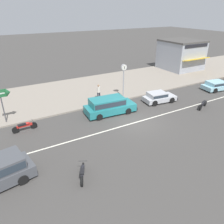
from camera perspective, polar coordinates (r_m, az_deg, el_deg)
ground_plane at (r=19.40m, az=6.52°, el=-2.62°), size 160.00×160.00×0.00m
lane_centre_stripe at (r=19.39m, az=6.52°, el=-2.61°), size 50.40×0.14×0.01m
kerb_strip at (r=27.13m, az=-5.66°, el=5.99°), size 68.00×10.00×0.15m
hatchback_pale_blue_1 at (r=29.72m, az=25.79°, el=6.34°), size 4.15×2.27×1.10m
minivan_teal_2 at (r=20.49m, az=-0.83°, el=1.79°), size 4.99×2.30×1.56m
hatchback_silver_4 at (r=23.70m, az=12.08°, el=3.91°), size 3.69×2.03×1.10m
motorcycle_0 at (r=13.37m, az=-7.70°, el=-15.26°), size 0.95×1.63×0.80m
motorcycle_1 at (r=19.12m, az=-21.82°, el=-3.43°), size 2.00×0.56×0.80m
motorcycle_2 at (r=23.59m, az=22.71°, el=1.89°), size 1.86×0.87×0.80m
street_clock at (r=23.54m, az=3.07°, el=10.16°), size 0.66×0.22×3.64m
arrow_signboard at (r=20.15m, az=-25.85°, el=4.23°), size 1.27×0.72×2.99m
pedestrian_mid_kerb at (r=23.34m, az=-3.51°, el=5.53°), size 0.34×0.34×1.68m
shopfront_mid_block at (r=37.65m, az=17.56°, el=14.15°), size 5.68×6.36×4.47m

